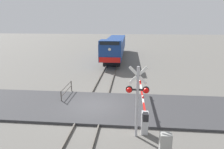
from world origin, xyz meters
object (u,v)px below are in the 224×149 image
Objects in this scene: locomotive at (115,46)px; utility_cabinet at (165,144)px; guard_railing at (67,89)px; crossing_signal at (137,95)px; crossing_gate at (144,112)px.

utility_cabinet is (4.15, -23.82, -1.39)m from locomotive.
crossing_signal is at bearing -43.34° from guard_railing.
utility_cabinet is at bearing -80.13° from locomotive.
guard_railing is (-5.95, 4.03, -0.26)m from crossing_gate.
crossing_gate is 2.42× the size of guard_railing.
guard_railing is at bearing 136.66° from crossing_signal.
locomotive is 24.22m from utility_cabinet.
crossing_signal reaches higher than crossing_gate.
locomotive is 4.64× the size of crossing_signal.
locomotive is 6.75× the size of guard_railing.
crossing_signal is (2.86, -22.43, 0.45)m from locomotive.
locomotive is 17.51m from guard_railing.
locomotive is 21.57m from crossing_gate.
crossing_gate is 5.82× the size of utility_cabinet.
crossing_signal is 1.46× the size of guard_railing.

